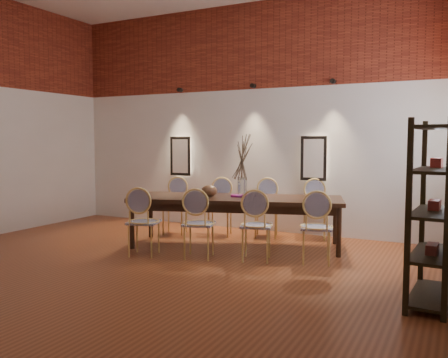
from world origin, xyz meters
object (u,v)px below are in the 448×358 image
at_px(chair_far_b, 220,208).
at_px(chair_near_b, 199,224).
at_px(dining_table, 236,222).
at_px(chair_far_a, 175,206).
at_px(chair_near_c, 256,225).
at_px(chair_far_c, 266,209).
at_px(vase, 242,187).
at_px(chair_near_a, 144,222).
at_px(book, 240,196).
at_px(bowl, 209,191).
at_px(chair_far_d, 315,210).
at_px(chair_near_d, 316,227).
at_px(shelving_rack, 434,212).

bearing_deg(chair_far_b, chair_near_b, 90.00).
bearing_deg(dining_table, chair_far_a, 146.31).
distance_m(chair_near_c, chair_far_c, 1.57).
bearing_deg(vase, chair_far_c, 85.93).
bearing_deg(chair_near_a, book, 34.36).
relative_size(chair_far_b, vase, 3.13).
xyz_separation_m(chair_far_b, chair_far_c, (0.75, 0.23, 0.00)).
distance_m(chair_near_c, bowl, 1.14).
bearing_deg(chair_far_c, chair_near_a, 45.00).
bearing_deg(chair_near_b, bowl, 90.75).
height_order(chair_far_a, chair_far_d, same).
xyz_separation_m(chair_near_c, chair_far_c, (-0.45, 1.50, 0.00)).
bearing_deg(vase, chair_far_a, 165.07).
bearing_deg(bowl, chair_near_d, -8.18).
height_order(chair_near_b, bowl, chair_near_b).
xyz_separation_m(vase, book, (-0.05, 0.04, -0.14)).
bearing_deg(chair_far_d, dining_table, 33.69).
relative_size(chair_near_d, chair_far_c, 1.00).
height_order(chair_near_d, bowl, chair_near_d).
bearing_deg(book, chair_far_c, 81.92).
relative_size(chair_far_b, chair_far_d, 1.00).
height_order(dining_table, chair_near_b, chair_near_b).
relative_size(chair_far_b, book, 3.62).
bearing_deg(book, chair_near_c, -51.44).
xyz_separation_m(chair_near_c, shelving_rack, (2.19, -0.78, 0.43)).
distance_m(dining_table, book, 0.40).
xyz_separation_m(chair_far_d, bowl, (-1.27, -1.25, 0.37)).
height_order(chair_near_b, chair_near_c, same).
bearing_deg(dining_table, shelving_rack, -43.65).
height_order(chair_near_d, chair_far_a, same).
xyz_separation_m(chair_far_a, shelving_rack, (4.14, -1.82, 0.43)).
height_order(chair_near_a, bowl, chair_near_a).
relative_size(chair_near_b, chair_far_d, 1.00).
bearing_deg(chair_near_c, book, 111.78).
relative_size(chair_near_b, vase, 3.13).
relative_size(chair_near_c, chair_near_d, 1.00).
height_order(bowl, book, bowl).
height_order(chair_far_b, chair_far_c, same).
height_order(chair_near_c, chair_far_d, same).
relative_size(chair_far_a, chair_far_c, 1.00).
bearing_deg(chair_far_c, chair_far_b, -0.00).
bearing_deg(dining_table, chair_far_b, 116.56).
relative_size(chair_far_c, vase, 3.13).
bearing_deg(chair_near_c, dining_table, 116.56).
bearing_deg(chair_near_b, chair_near_d, -0.00).
relative_size(chair_near_a, chair_far_a, 1.00).
bearing_deg(dining_table, bowl, -172.90).
xyz_separation_m(chair_far_c, shelving_rack, (2.64, -2.28, 0.43)).
relative_size(chair_near_b, chair_near_c, 1.00).
relative_size(dining_table, chair_far_a, 3.33).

